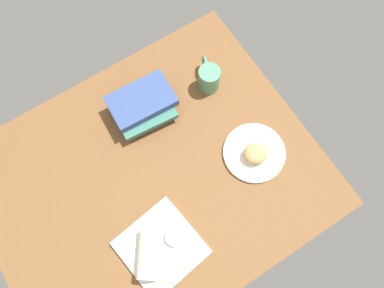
# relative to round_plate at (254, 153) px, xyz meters

# --- Properties ---
(dining_table) EXTENTS (1.10, 0.90, 0.04)m
(dining_table) POSITION_rel_round_plate_xyz_m (-0.34, 0.11, -0.03)
(dining_table) COLOR brown
(dining_table) RESTS_ON ground
(round_plate) EXTENTS (0.21, 0.21, 0.01)m
(round_plate) POSITION_rel_round_plate_xyz_m (0.00, 0.00, 0.00)
(round_plate) COLOR white
(round_plate) RESTS_ON dining_table
(scone_pastry) EXTENTS (0.10, 0.09, 0.05)m
(scone_pastry) POSITION_rel_round_plate_xyz_m (-0.01, -0.01, 0.03)
(scone_pastry) COLOR tan
(scone_pastry) RESTS_ON round_plate
(square_plate) EXTENTS (0.26, 0.26, 0.02)m
(square_plate) POSITION_rel_round_plate_xyz_m (-0.43, -0.10, 0.00)
(square_plate) COLOR white
(square_plate) RESTS_ON dining_table
(sauce_cup) EXTENTS (0.05, 0.05, 0.03)m
(sauce_cup) POSITION_rel_round_plate_xyz_m (-0.38, -0.10, 0.02)
(sauce_cup) COLOR silver
(sauce_cup) RESTS_ON square_plate
(breakfast_wrap) EXTENTS (0.14, 0.16, 0.07)m
(breakfast_wrap) POSITION_rel_round_plate_xyz_m (-0.47, -0.10, 0.04)
(breakfast_wrap) COLOR beige
(breakfast_wrap) RESTS_ON square_plate
(book_stack) EXTENTS (0.23, 0.18, 0.09)m
(book_stack) POSITION_rel_round_plate_xyz_m (-0.24, 0.34, 0.04)
(book_stack) COLOR #6B4C7A
(book_stack) RESTS_ON dining_table
(coffee_mug) EXTENTS (0.08, 0.13, 0.10)m
(coffee_mug) POSITION_rel_round_plate_xyz_m (0.01, 0.31, 0.04)
(coffee_mug) COLOR #4C8C6B
(coffee_mug) RESTS_ON dining_table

